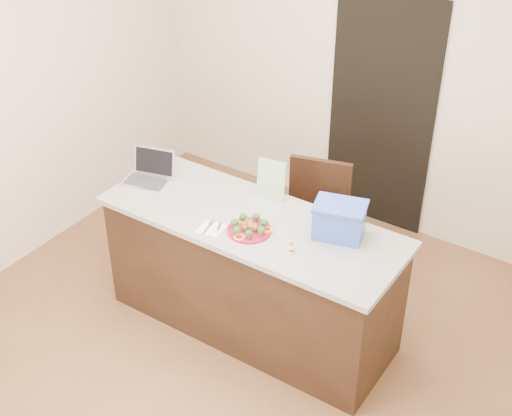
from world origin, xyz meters
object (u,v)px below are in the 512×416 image
Objects in this scene: plate at (249,230)px; yogurt_bottle at (291,249)px; island at (252,274)px; chair at (311,219)px; laptop at (150,172)px; napkin at (211,229)px; blue_box at (339,220)px.

yogurt_bottle reaches higher than plate.
chair is at bearing 82.03° from island.
laptop is at bearing 171.70° from yogurt_bottle.
plate is 0.27× the size of chair.
blue_box is (0.71, 0.39, 0.11)m from napkin.
blue_box reaches higher than plate.
napkin is at bearing -121.65° from island.
napkin reaches higher than island.
island is 0.66m from yogurt_bottle.
blue_box is (1.44, 0.13, 0.06)m from laptop.
laptop is at bearing 169.34° from blue_box.
laptop is (-0.88, 0.02, 0.52)m from island.
laptop reaches higher than napkin.
yogurt_bottle is 0.18× the size of blue_box.
island is at bearing 58.35° from napkin.
yogurt_bottle is at bearing 7.25° from napkin.
chair reaches higher than napkin.
napkin is 2.37× the size of yogurt_bottle.
yogurt_bottle is 1.30m from laptop.
yogurt_bottle is at bearing -7.27° from plate.
blue_box is at bearing -9.87° from laptop.
laptop reaches higher than plate.
blue_box is at bearing 64.39° from yogurt_bottle.
yogurt_bottle is at bearing -83.61° from chair.
yogurt_bottle is at bearing -131.47° from blue_box.
plate is 0.57m from blue_box.
plate is 0.34m from yogurt_bottle.
blue_box reaches higher than island.
island is 7.27× the size of plate.
laptop is at bearing 171.34° from plate.
napkin is at bearing -167.02° from blue_box.
napkin is 0.56m from yogurt_bottle.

